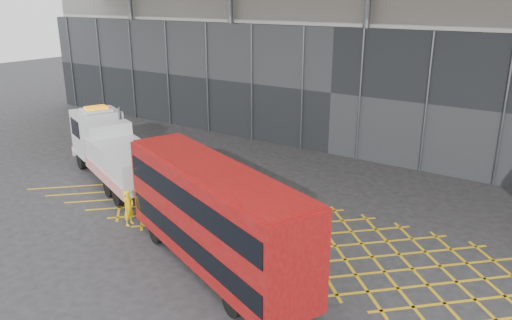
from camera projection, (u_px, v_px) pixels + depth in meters
The scene contains 6 objects.
ground_plane at pixel (189, 203), 24.85m from camera, with size 120.00×120.00×0.00m, color #28282B.
road_markings at pixel (286, 231), 21.84m from camera, with size 27.96×7.16×0.01m.
construction_building at pixel (378, 8), 35.41m from camera, with size 55.00×23.97×18.00m.
recovery_truck at pixel (115, 151), 27.25m from camera, with size 10.55×5.86×3.77m.
bus_towed at pixel (214, 213), 18.22m from camera, with size 10.11×5.76×4.06m.
worker at pixel (129, 208), 22.25m from camera, with size 0.59×0.39×1.63m, color yellow.
Camera 1 is at (15.70, -17.03, 9.83)m, focal length 35.00 mm.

